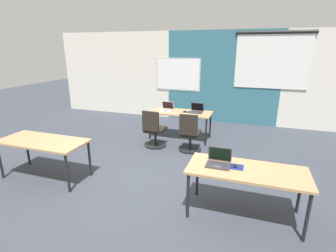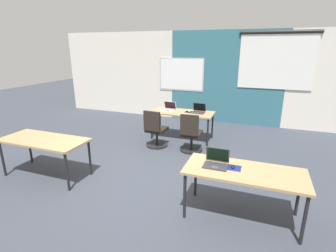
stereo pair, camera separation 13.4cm
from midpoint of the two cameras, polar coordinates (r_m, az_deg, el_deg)
name	(u,v)px [view 2 (the right image)]	position (r m, az deg, el deg)	size (l,w,h in m)	color
ground_plane	(147,176)	(4.84, -4.05, -11.18)	(24.00, 24.00, 0.00)	#383D47
back_wall_assembly	(202,77)	(8.29, 8.22, 10.94)	(10.00, 0.27, 2.80)	silver
desk_near_left	(44,142)	(5.09, -25.47, -3.31)	(1.60, 0.70, 0.72)	tan
desk_near_right	(244,175)	(3.65, 17.77, -10.36)	(1.60, 0.70, 0.72)	tan
desk_far_center	(182,114)	(6.53, 3.80, 2.68)	(1.60, 0.70, 0.72)	tan
laptop_far_right	(198,111)	(6.47, 7.43, 3.45)	(0.34, 0.31, 0.23)	#333338
mousepad_far_right	(189,112)	(6.52, 5.44, 3.17)	(0.22, 0.19, 0.00)	black
mouse_far_right	(189,111)	(6.51, 5.45, 3.33)	(0.06, 0.10, 0.03)	#B2B2B7
chair_far_right	(191,136)	(5.78, 5.83, -2.27)	(0.52, 0.55, 0.92)	black
laptop_far_left	(169,109)	(6.64, 0.74, 3.93)	(0.35, 0.33, 0.23)	silver
mouse_far_left	(160,109)	(6.71, -1.21, 3.80)	(0.07, 0.11, 0.03)	silver
chair_far_left	(156,132)	(6.03, -2.19, -1.34)	(0.52, 0.55, 0.92)	black
laptop_near_right_inner	(216,162)	(3.65, 11.82, -7.93)	(0.33, 0.28, 0.23)	#333338
mousepad_near_right_inner	(233,168)	(3.65, 15.41, -9.03)	(0.22, 0.19, 0.00)	navy
mouse_near_right_inner	(233,166)	(3.64, 15.43, -8.76)	(0.06, 0.10, 0.03)	black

